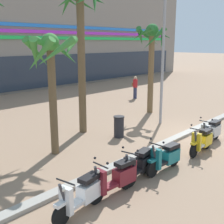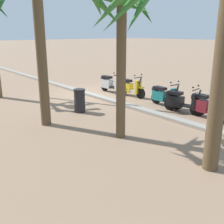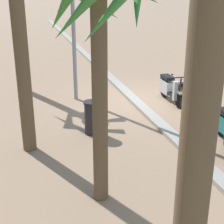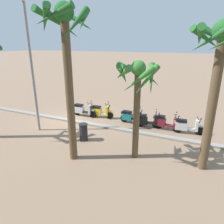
% 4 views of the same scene
% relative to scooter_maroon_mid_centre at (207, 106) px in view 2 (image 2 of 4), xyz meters
% --- Properties ---
extents(ground_plane, '(200.00, 200.00, 0.00)m').
position_rel_scooter_maroon_mid_centre_xyz_m(ground_plane, '(6.14, 0.87, -0.47)').
color(ground_plane, '#93755B').
extents(curb_strip, '(60.00, 0.36, 0.12)m').
position_rel_scooter_maroon_mid_centre_xyz_m(curb_strip, '(6.14, 1.17, -0.41)').
color(curb_strip, gray).
rests_on(curb_strip, ground).
extents(scooter_maroon_mid_centre, '(1.82, 0.56, 1.17)m').
position_rel_scooter_maroon_mid_centre_xyz_m(scooter_maroon_mid_centre, '(0.00, 0.00, 0.00)').
color(scooter_maroon_mid_centre, black).
rests_on(scooter_maroon_mid_centre, ground).
extents(scooter_black_far_back, '(1.76, 0.63, 1.17)m').
position_rel_scooter_maroon_mid_centre_xyz_m(scooter_black_far_back, '(1.11, 0.10, -0.01)').
color(scooter_black_far_back, black).
rests_on(scooter_black_far_back, ground).
extents(scooter_teal_lead_nearest, '(1.73, 0.56, 1.17)m').
position_rel_scooter_maroon_mid_centre_xyz_m(scooter_teal_lead_nearest, '(2.21, -0.18, -0.02)').
color(scooter_teal_lead_nearest, black).
rests_on(scooter_teal_lead_nearest, ground).
extents(scooter_yellow_mid_rear, '(1.73, 0.56, 1.17)m').
position_rel_scooter_maroon_mid_centre_xyz_m(scooter_yellow_mid_rear, '(4.55, -0.32, -0.01)').
color(scooter_yellow_mid_rear, black).
rests_on(scooter_yellow_mid_rear, ground).
extents(scooter_silver_second_in_line, '(1.80, 0.56, 1.17)m').
position_rel_scooter_maroon_mid_centre_xyz_m(scooter_silver_second_in_line, '(5.85, -0.09, -0.00)').
color(scooter_silver_second_in_line, black).
rests_on(scooter_silver_second_in_line, ground).
extents(palm_tree_by_mall_entrance, '(2.03, 2.23, 4.41)m').
position_rel_scooter_maroon_mid_centre_xyz_m(palm_tree_by_mall_entrance, '(0.70, 3.74, 2.96)').
color(palm_tree_by_mall_entrance, brown).
rests_on(palm_tree_by_mall_entrance, ground).
extents(litter_bin, '(0.48, 0.48, 0.95)m').
position_rel_scooter_maroon_mid_centre_xyz_m(litter_bin, '(3.77, 3.22, 0.02)').
color(litter_bin, '#232328').
rests_on(litter_bin, ground).
extents(street_lamp, '(0.36, 0.36, 7.38)m').
position_rel_scooter_maroon_mid_centre_xyz_m(street_lamp, '(6.97, 3.13, 3.98)').
color(street_lamp, '#939399').
rests_on(street_lamp, ground).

